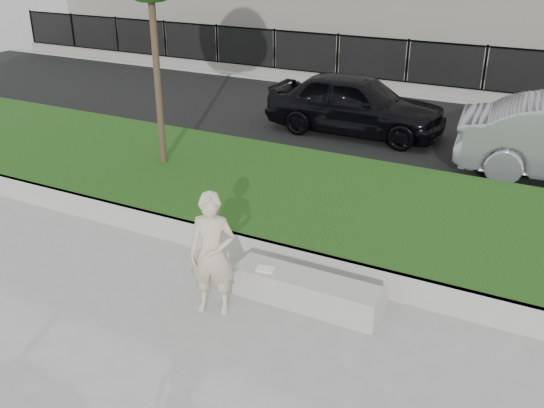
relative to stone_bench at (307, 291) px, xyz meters
The scene contains 10 objects.
ground 1.63m from the stone_bench, 165.67° to the right, with size 90.00×90.00×0.00m, color gray.
grass_bank 3.04m from the stone_bench, 121.06° to the left, with size 34.00×4.00×0.40m, color black.
grass_kerb 1.69m from the stone_bench, 157.77° to the left, with size 34.00×0.08×0.40m, color #9E9C94.
street 8.25m from the stone_bench, 100.94° to the left, with size 34.00×7.00×0.04m, color black.
far_pavement 12.70m from the stone_bench, 97.08° to the left, with size 34.00×3.00×0.12m, color gray.
iron_fence 11.71m from the stone_bench, 97.69° to the left, with size 32.00×0.30×1.50m.
stone_bench is the anchor object (origin of this frame).
man 1.33m from the stone_bench, 146.41° to the right, with size 0.58×0.38×1.60m, color beige.
book 0.60m from the stone_bench, behind, with size 0.23×0.16×0.03m, color white.
car_dark 7.42m from the stone_bench, 106.15° to the left, with size 1.68×4.19×1.43m, color black.
Camera 1 is at (4.27, -5.67, 4.38)m, focal length 40.00 mm.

